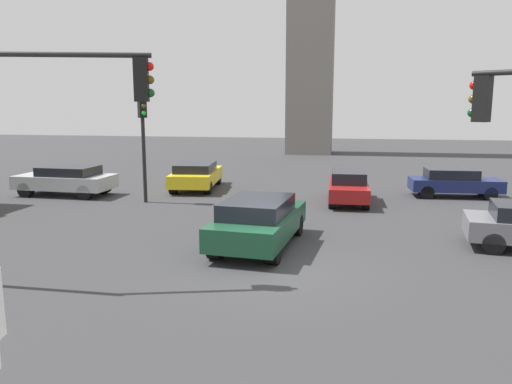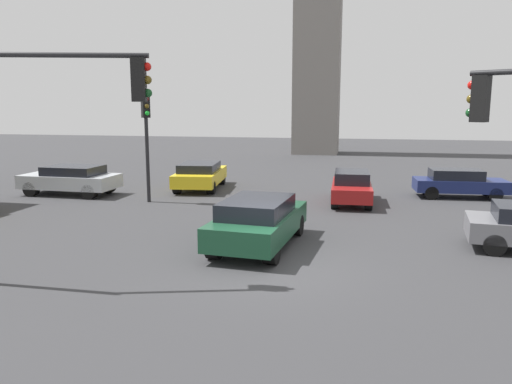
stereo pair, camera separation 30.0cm
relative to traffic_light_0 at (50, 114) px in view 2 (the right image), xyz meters
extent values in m
plane|color=#38383A|center=(4.95, 2.19, -4.08)|extent=(107.05, 107.05, 0.00)
cylinder|color=black|center=(0.20, 0.05, 1.33)|extent=(4.11, 1.23, 0.12)
cube|color=black|center=(2.00, 0.55, 0.78)|extent=(0.39, 0.39, 1.00)
sphere|color=red|center=(2.19, 0.60, 1.08)|extent=(0.20, 0.20, 0.20)
sphere|color=#594714|center=(2.19, 0.60, 0.78)|extent=(0.20, 0.20, 0.20)
sphere|color=#14471E|center=(2.19, 0.60, 0.48)|extent=(0.20, 0.20, 0.20)
cube|color=black|center=(9.63, 1.24, 0.33)|extent=(0.44, 0.44, 1.00)
sphere|color=red|center=(9.46, 1.34, 0.63)|extent=(0.20, 0.20, 0.20)
sphere|color=#594714|center=(9.46, 1.34, 0.33)|extent=(0.20, 0.20, 0.20)
sphere|color=#14471E|center=(9.46, 1.34, 0.03)|extent=(0.20, 0.20, 0.20)
cylinder|color=black|center=(-2.06, 10.01, -1.71)|extent=(0.16, 0.16, 4.75)
cube|color=black|center=(-2.06, 10.01, 0.17)|extent=(0.45, 0.45, 1.00)
sphere|color=#4C0F0C|center=(-1.93, 9.86, 0.47)|extent=(0.20, 0.20, 0.20)
sphere|color=#594714|center=(-1.93, 9.86, 0.17)|extent=(0.20, 0.20, 0.20)
sphere|color=green|center=(-1.93, 9.86, -0.13)|extent=(0.20, 0.20, 0.20)
cube|color=maroon|center=(6.87, 11.51, -3.47)|extent=(1.76, 4.12, 0.58)
cube|color=black|center=(6.87, 11.72, -2.95)|extent=(1.53, 2.32, 0.55)
cylinder|color=black|center=(7.59, 10.14, -3.76)|extent=(0.32, 0.64, 0.63)
cylinder|color=black|center=(6.21, 10.11, -3.76)|extent=(0.32, 0.64, 0.63)
cylinder|color=black|center=(7.53, 12.92, -3.76)|extent=(0.32, 0.64, 0.63)
cylinder|color=black|center=(6.15, 12.89, -3.76)|extent=(0.32, 0.64, 0.63)
cube|color=#ADB2B7|center=(-6.52, 10.95, -3.41)|extent=(4.61, 2.19, 0.64)
cube|color=black|center=(-6.30, 10.94, -2.90)|extent=(2.60, 1.88, 0.47)
cylinder|color=black|center=(-8.10, 10.16, -3.73)|extent=(0.71, 0.39, 0.70)
cylinder|color=black|center=(-8.04, 11.84, -3.73)|extent=(0.71, 0.39, 0.70)
cylinder|color=black|center=(-5.00, 10.06, -3.73)|extent=(0.71, 0.39, 0.70)
cylinder|color=black|center=(-4.95, 11.74, -3.73)|extent=(0.71, 0.39, 0.70)
cube|color=navy|center=(11.83, 13.87, -3.49)|extent=(4.17, 1.85, 0.57)
cube|color=black|center=(11.63, 13.86, -2.99)|extent=(2.36, 1.56, 0.50)
cylinder|color=black|center=(13.19, 14.62, -3.77)|extent=(0.63, 0.33, 0.62)
cylinder|color=black|center=(13.26, 13.27, -3.77)|extent=(0.63, 0.33, 0.62)
cylinder|color=black|center=(10.41, 14.47, -3.77)|extent=(0.63, 0.33, 0.62)
cylinder|color=black|center=(10.47, 13.13, -3.77)|extent=(0.63, 0.33, 0.62)
cube|color=yellow|center=(-0.89, 13.93, -3.45)|extent=(2.53, 4.82, 0.63)
cube|color=black|center=(-0.86, 13.70, -2.94)|extent=(2.07, 2.77, 0.46)
cylinder|color=black|center=(-1.89, 15.41, -3.76)|extent=(0.44, 0.68, 0.64)
cylinder|color=black|center=(-0.22, 15.59, -3.76)|extent=(0.44, 0.68, 0.64)
cylinder|color=black|center=(-1.56, 12.28, -3.76)|extent=(0.44, 0.68, 0.64)
cylinder|color=black|center=(0.12, 12.46, -3.76)|extent=(0.44, 0.68, 0.64)
cylinder|color=black|center=(11.20, 6.00, -3.76)|extent=(0.68, 0.42, 0.65)
cylinder|color=black|center=(11.01, 4.43, -3.76)|extent=(0.68, 0.42, 0.65)
cube|color=#19472D|center=(4.17, 4.02, -3.39)|extent=(2.47, 4.89, 0.69)
cube|color=black|center=(4.15, 3.79, -2.82)|extent=(2.03, 2.80, 0.53)
cylinder|color=black|center=(3.50, 5.70, -3.74)|extent=(0.43, 0.72, 0.69)
cylinder|color=black|center=(5.15, 5.54, -3.74)|extent=(0.43, 0.72, 0.69)
cylinder|color=black|center=(3.19, 2.51, -3.74)|extent=(0.43, 0.72, 0.69)
cylinder|color=black|center=(4.84, 2.35, -3.74)|extent=(0.43, 0.72, 0.69)
camera|label=1|loc=(6.72, -10.51, 0.19)|focal=34.73mm
camera|label=2|loc=(7.01, -10.45, 0.19)|focal=34.73mm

